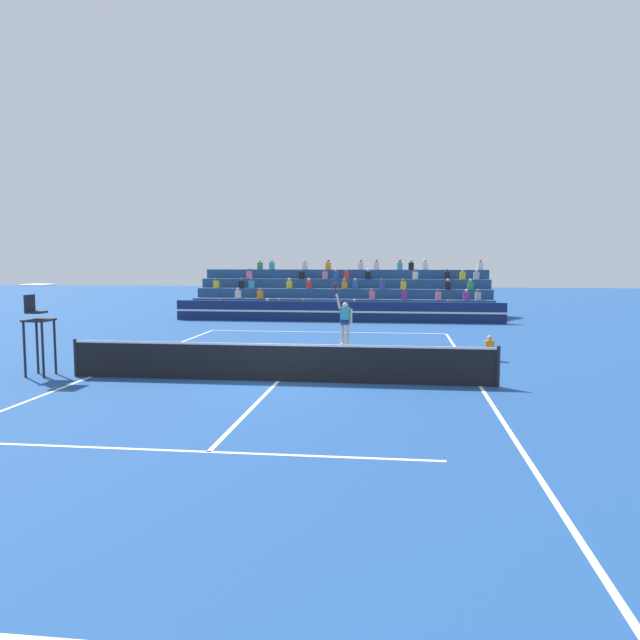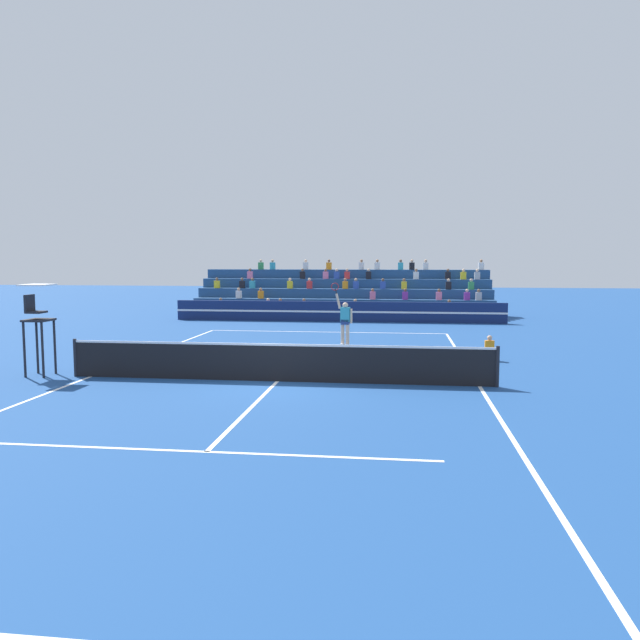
{
  "view_description": "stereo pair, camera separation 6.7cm",
  "coord_description": "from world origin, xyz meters",
  "px_view_note": "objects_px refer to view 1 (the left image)",
  "views": [
    {
      "loc": [
        3.28,
        -16.8,
        3.39
      ],
      "look_at": [
        0.37,
        6.44,
        1.1
      ],
      "focal_mm": 35.0,
      "sensor_mm": 36.0,
      "label": 1
    },
    {
      "loc": [
        3.34,
        -16.79,
        3.39
      ],
      "look_at": [
        0.37,
        6.44,
        1.1
      ],
      "focal_mm": 35.0,
      "sensor_mm": 36.0,
      "label": 2
    }
  ],
  "objects_px": {
    "umpire_chair": "(37,317)",
    "ball_kid_courtside": "(489,350)",
    "tennis_player": "(345,321)",
    "tennis_ball": "(307,352)"
  },
  "relations": [
    {
      "from": "umpire_chair",
      "to": "tennis_ball",
      "type": "distance_m",
      "value": 9.02
    },
    {
      "from": "tennis_player",
      "to": "ball_kid_courtside",
      "type": "bearing_deg",
      "value": -29.69
    },
    {
      "from": "umpire_chair",
      "to": "tennis_player",
      "type": "xyz_separation_m",
      "value": [
        8.31,
        7.4,
        -0.73
      ]
    },
    {
      "from": "tennis_player",
      "to": "umpire_chair",
      "type": "bearing_deg",
      "value": -138.31
    },
    {
      "from": "tennis_player",
      "to": "tennis_ball",
      "type": "distance_m",
      "value": 2.63
    },
    {
      "from": "ball_kid_courtside",
      "to": "tennis_ball",
      "type": "height_order",
      "value": "ball_kid_courtside"
    },
    {
      "from": "umpire_chair",
      "to": "ball_kid_courtside",
      "type": "relative_size",
      "value": 3.16
    },
    {
      "from": "ball_kid_courtside",
      "to": "umpire_chair",
      "type": "bearing_deg",
      "value": -161.57
    },
    {
      "from": "ball_kid_courtside",
      "to": "tennis_ball",
      "type": "xyz_separation_m",
      "value": [
        -6.31,
        0.78,
        -0.3
      ]
    },
    {
      "from": "tennis_player",
      "to": "tennis_ball",
      "type": "bearing_deg",
      "value": -118.84
    }
  ]
}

